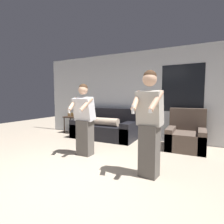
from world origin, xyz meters
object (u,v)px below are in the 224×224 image
object	(u,v)px
person_left	(84,120)
couch	(104,128)
side_table	(72,119)
person_right	(149,123)
armchair	(186,137)

from	to	relation	value
person_left	couch	bearing A→B (deg)	103.44
couch	person_left	xyz separation A→B (m)	(0.39, -1.62, 0.47)
side_table	person_right	distance (m)	4.09
side_table	person_left	bearing A→B (deg)	-44.84
person_left	armchair	bearing A→B (deg)	37.69
armchair	person_left	distance (m)	2.58
person_left	person_right	xyz separation A→B (m)	(1.57, -0.41, 0.10)
side_table	person_right	bearing A→B (deg)	-33.34
couch	person_left	size ratio (longest dim) A/B	1.26
couch	person_right	size ratio (longest dim) A/B	1.16
person_left	person_right	world-z (taller)	person_right
side_table	person_left	size ratio (longest dim) A/B	0.47
person_left	person_right	bearing A→B (deg)	-14.76
armchair	side_table	world-z (taller)	armchair
couch	person_right	xyz separation A→B (m)	(1.95, -2.03, 0.56)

